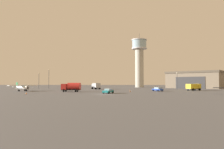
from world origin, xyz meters
The scene contains 15 objects.
ground_plane centered at (0.00, 0.00, 0.00)m, with size 400.00×400.00×0.00m, color #545456.
control_tower centered at (15.30, 76.94, 18.71)m, with size 9.76×9.76×34.62m.
hangar centered at (44.50, 59.50, 4.52)m, with size 33.74×32.18×9.01m.
airplane_white centered at (-31.32, 17.35, 1.47)m, with size 8.04×9.84×3.15m.
truck_fuel_tanker_red centered at (-12.43, 13.13, 1.69)m, with size 6.41×3.48×3.02m.
truck_box_yellow centered at (31.60, 25.53, 1.51)m, with size 6.45×5.50×2.58m.
truck_fuel_tanker_silver centered at (-7.80, 39.99, 1.65)m, with size 4.74×6.28×2.88m.
car_blue centered at (16.98, 19.13, 0.74)m, with size 3.64×4.56×1.37m.
car_teal centered at (0.48, 4.04, 0.74)m, with size 3.12×4.90×1.37m.
light_post_east centered at (30.07, 43.09, 4.70)m, with size 0.44×0.44×7.79m.
light_post_north centered at (-32.31, 46.35, 5.74)m, with size 0.44×0.44×9.77m.
light_post_centre centered at (-37.47, 46.56, 4.84)m, with size 0.44×0.44×8.06m.
traffic_cone_near_left centered at (7.07, 14.20, 0.34)m, with size 0.36×0.36×0.68m.
traffic_cone_near_right centered at (-0.07, 8.94, 0.33)m, with size 0.36×0.36×0.67m.
traffic_cone_mid_apron centered at (-20.97, -1.07, 0.35)m, with size 0.36×0.36×0.71m.
Camera 1 is at (4.59, -54.24, 3.12)m, focal length 32.87 mm.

